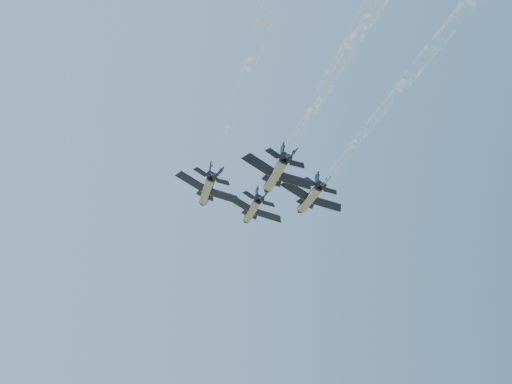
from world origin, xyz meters
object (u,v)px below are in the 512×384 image
object	(u,v)px
jet_left	(207,190)
jet_slot	(276,175)
jet_lead	(252,210)
jet_right	(310,199)

from	to	relation	value
jet_left	jet_slot	world-z (taller)	same
jet_lead	jet_left	bearing A→B (deg)	-132.79
jet_right	jet_left	bearing A→B (deg)	-176.01
jet_lead	jet_slot	size ratio (longest dim) A/B	1.00
jet_lead	jet_left	size ratio (longest dim) A/B	1.00
jet_lead	jet_left	xyz separation A→B (m)	(-12.67, -9.66, 0.00)
jet_slot	jet_right	bearing A→B (deg)	52.14
jet_lead	jet_left	distance (m)	15.93
jet_lead	jet_right	size ratio (longest dim) A/B	1.00
jet_lead	jet_right	xyz separation A→B (m)	(7.67, -11.76, 0.00)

